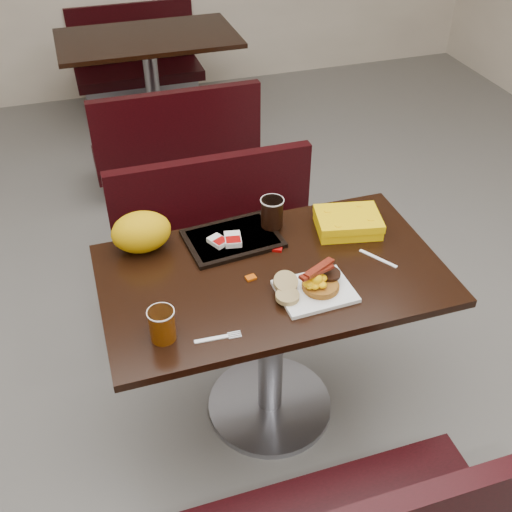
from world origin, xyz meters
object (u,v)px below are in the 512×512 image
object	(u,v)px
platter	(315,291)
coffee_cup_near	(162,325)
bench_near_s	(345,509)
coffee_cup_far	(272,213)
pancake_stack	(321,285)
table_far	(153,89)
bench_far_s	(173,135)
bench_far_n	(138,57)
paper_bag	(141,232)
fork	(211,339)
hashbrown_sleeve_right	(233,239)
tray	(233,239)
table_near	(271,346)
hashbrown_sleeve_left	(218,241)
knife	(378,258)
bench_near_n	(224,245)
clamshell	(348,222)

from	to	relation	value
platter	coffee_cup_near	xyz separation A→B (m)	(-0.53, -0.05, 0.05)
bench_near_s	coffee_cup_far	distance (m)	1.06
pancake_stack	table_far	bearing A→B (deg)	92.51
bench_far_s	bench_far_n	size ratio (longest dim) A/B	1.00
table_far	paper_bag	distance (m)	2.41
fork	coffee_cup_far	xyz separation A→B (m)	(0.37, 0.50, 0.07)
platter	coffee_cup_near	world-z (taller)	coffee_cup_near
pancake_stack	coffee_cup_near	distance (m)	0.55
hashbrown_sleeve_right	tray	bearing A→B (deg)	86.74
bench_far_n	coffee_cup_far	xyz separation A→B (m)	(0.08, -3.05, 0.46)
table_near	bench_near_s	size ratio (longest dim) A/B	1.20
pancake_stack	hashbrown_sleeve_left	xyz separation A→B (m)	(-0.27, 0.34, -0.00)
coffee_cup_near	tray	size ratio (longest dim) A/B	0.32
knife	hashbrown_sleeve_right	xyz separation A→B (m)	(-0.48, 0.24, 0.03)
bench_near_s	bench_near_n	xyz separation A→B (m)	(0.00, 1.40, 0.00)
table_near	platter	bearing A→B (deg)	-56.38
coffee_cup_far	fork	bearing A→B (deg)	-126.34
coffee_cup_near	clamshell	bearing A→B (deg)	24.47
bench_far_s	hashbrown_sleeve_left	world-z (taller)	hashbrown_sleeve_left
bench_far_n	platter	bearing A→B (deg)	-88.34
bench_far_n	tray	size ratio (longest dim) A/B	2.91
bench_far_s	coffee_cup_far	bearing A→B (deg)	-87.19
bench_near_n	coffee_cup_far	distance (m)	0.65
table_near	fork	xyz separation A→B (m)	(-0.29, -0.25, 0.38)
bench_near_n	hashbrown_sleeve_right	distance (m)	0.66
coffee_cup_near	coffee_cup_far	size ratio (longest dim) A/B	0.96
platter	coffee_cup_near	distance (m)	0.53
fork	hashbrown_sleeve_right	size ratio (longest dim) A/B	1.82
fork	paper_bag	world-z (taller)	paper_bag
paper_bag	tray	bearing A→B (deg)	-8.97
table_far	tray	distance (m)	2.41
tray	hashbrown_sleeve_left	bearing A→B (deg)	-166.56
bench_far_n	fork	world-z (taller)	fork
table_far	coffee_cup_far	bearing A→B (deg)	-88.02
table_near	table_far	distance (m)	2.60
bench_far_s	knife	xyz separation A→B (m)	(0.39, -1.95, 0.39)
bench_near_s	coffee_cup_far	world-z (taller)	coffee_cup_far
bench_near_s	pancake_stack	bearing A→B (deg)	77.69
bench_near_s	tray	distance (m)	1.00
table_far	bench_far_n	bearing A→B (deg)	90.00
bench_far_n	table_near	bearing A→B (deg)	-90.00
table_near	paper_bag	distance (m)	0.67
bench_near_n	bench_near_s	bearing A→B (deg)	-90.00
bench_near_s	paper_bag	bearing A→B (deg)	112.91
bench_far_s	hashbrown_sleeve_left	xyz separation A→B (m)	(-0.14, -1.70, 0.42)
fork	clamshell	xyz separation A→B (m)	(0.64, 0.41, 0.03)
hashbrown_sleeve_left	clamshell	distance (m)	0.50
bench_near_s	paper_bag	xyz separation A→B (m)	(-0.41, 0.97, 0.47)
pancake_stack	platter	bearing A→B (deg)	-170.80
table_far	hashbrown_sleeve_left	bearing A→B (deg)	-93.45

